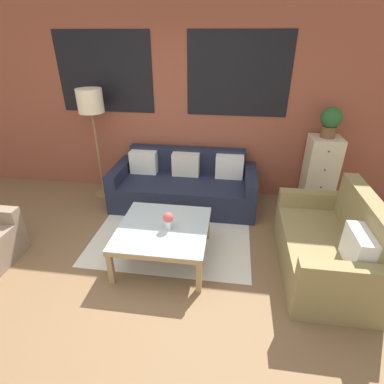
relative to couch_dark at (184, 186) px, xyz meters
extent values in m
plane|color=brown|center=(-0.26, -1.95, -0.28)|extent=(16.00, 16.00, 0.00)
cube|color=brown|center=(-0.26, 0.49, 1.12)|extent=(8.40, 0.08, 2.80)
cube|color=black|center=(-1.21, 0.44, 1.52)|extent=(1.40, 0.01, 1.10)
cube|color=black|center=(0.69, 0.44, 1.52)|extent=(1.40, 0.01, 1.10)
cube|color=silver|center=(-0.03, -0.72, -0.28)|extent=(1.97, 1.74, 0.00)
cube|color=#1E2338|center=(0.00, -0.13, -0.08)|extent=(1.75, 0.72, 0.40)
cube|color=#1E2338|center=(0.00, 0.31, 0.11)|extent=(1.75, 0.16, 0.78)
cube|color=#1E2338|center=(-0.96, -0.05, 0.01)|extent=(0.16, 0.88, 0.58)
cube|color=#1E2338|center=(0.96, -0.05, 0.01)|extent=(0.16, 0.88, 0.58)
cube|color=white|center=(-0.65, 0.15, 0.29)|extent=(0.40, 0.16, 0.34)
cube|color=silver|center=(0.00, 0.15, 0.29)|extent=(0.40, 0.16, 0.34)
cube|color=white|center=(0.65, 0.15, 0.29)|extent=(0.40, 0.16, 0.34)
cube|color=olive|center=(1.60, -1.26, -0.07)|extent=(0.64, 1.17, 0.42)
cube|color=olive|center=(2.00, -1.26, 0.18)|extent=(0.16, 1.17, 0.92)
cube|color=olive|center=(1.68, -0.60, 0.03)|extent=(0.80, 0.14, 0.62)
cube|color=olive|center=(1.68, -1.91, 0.03)|extent=(0.80, 0.14, 0.62)
cube|color=white|center=(1.84, -1.62, 0.31)|extent=(0.16, 0.40, 0.34)
cube|color=silver|center=(-0.03, -1.29, 0.13)|extent=(0.98, 0.98, 0.01)
cube|color=tan|center=(-0.03, -1.75, 0.10)|extent=(0.98, 0.05, 0.05)
cube|color=tan|center=(-0.03, -0.83, 0.10)|extent=(0.98, 0.05, 0.05)
cube|color=tan|center=(-0.49, -1.29, 0.10)|extent=(0.05, 0.98, 0.05)
cube|color=tan|center=(0.44, -1.29, 0.10)|extent=(0.05, 0.98, 0.05)
cube|color=tan|center=(-0.48, -1.74, -0.08)|extent=(0.05, 0.05, 0.41)
cube|color=tan|center=(0.43, -1.74, -0.08)|extent=(0.05, 0.05, 0.41)
cube|color=tan|center=(-0.48, -0.84, -0.08)|extent=(0.05, 0.06, 0.41)
cube|color=tan|center=(0.43, -0.84, -0.08)|extent=(0.05, 0.06, 0.41)
cylinder|color=olive|center=(-1.33, 0.10, -0.27)|extent=(0.28, 0.28, 0.02)
cylinder|color=olive|center=(-1.33, 0.10, 0.38)|extent=(0.03, 0.03, 1.29)
cylinder|color=beige|center=(-1.33, 0.10, 1.19)|extent=(0.36, 0.36, 0.32)
cube|color=beige|center=(1.93, 0.21, 0.24)|extent=(0.42, 0.39, 1.05)
sphere|color=#38332D|center=(1.93, 0.01, 0.64)|extent=(0.02, 0.02, 0.02)
sphere|color=#38332D|center=(1.93, 0.01, 0.37)|extent=(0.02, 0.02, 0.02)
sphere|color=#38332D|center=(1.93, 0.01, 0.11)|extent=(0.02, 0.02, 0.02)
sphere|color=#38332D|center=(1.93, 0.01, -0.15)|extent=(0.02, 0.02, 0.02)
cylinder|color=brown|center=(1.93, 0.21, 0.84)|extent=(0.18, 0.18, 0.15)
sphere|color=#285B2D|center=(1.93, 0.21, 1.03)|extent=(0.28, 0.28, 0.28)
cylinder|color=silver|center=(0.04, -1.31, 0.19)|extent=(0.07, 0.07, 0.10)
sphere|color=#CC4C4C|center=(0.04, -1.31, 0.28)|extent=(0.11, 0.11, 0.11)
camera|label=1|loc=(0.66, -3.93, 2.00)|focal=28.00mm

